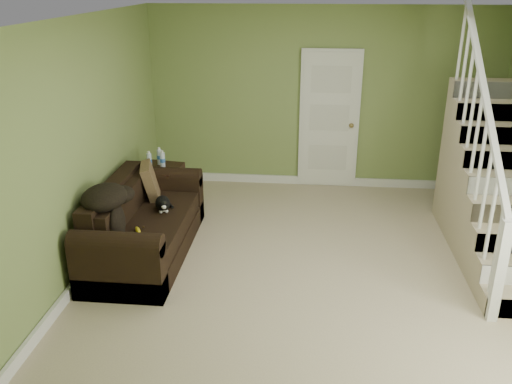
% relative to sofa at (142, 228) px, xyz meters
% --- Properties ---
extents(floor, '(5.00, 5.50, 0.01)m').
position_rel_sofa_xyz_m(floor, '(2.02, -0.32, -0.32)').
color(floor, tan).
rests_on(floor, ground).
extents(ceiling, '(5.00, 5.50, 0.01)m').
position_rel_sofa_xyz_m(ceiling, '(2.02, -0.32, 2.28)').
color(ceiling, white).
rests_on(ceiling, wall_back).
extents(wall_back, '(5.00, 0.04, 2.60)m').
position_rel_sofa_xyz_m(wall_back, '(2.02, 2.43, 0.98)').
color(wall_back, '#7A914E').
rests_on(wall_back, floor).
extents(wall_front, '(5.00, 0.04, 2.60)m').
position_rel_sofa_xyz_m(wall_front, '(2.02, -3.07, 0.98)').
color(wall_front, '#7A914E').
rests_on(wall_front, floor).
extents(wall_left, '(0.04, 5.50, 2.60)m').
position_rel_sofa_xyz_m(wall_left, '(-0.48, -0.32, 0.98)').
color(wall_left, '#7A914E').
rests_on(wall_left, floor).
extents(baseboard_back, '(5.00, 0.04, 0.12)m').
position_rel_sofa_xyz_m(baseboard_back, '(2.02, 2.40, -0.26)').
color(baseboard_back, white).
rests_on(baseboard_back, floor).
extents(baseboard_left, '(0.04, 5.50, 0.12)m').
position_rel_sofa_xyz_m(baseboard_left, '(-0.45, -0.32, -0.26)').
color(baseboard_left, white).
rests_on(baseboard_left, floor).
extents(door, '(0.86, 0.12, 2.02)m').
position_rel_sofa_xyz_m(door, '(2.12, 2.38, 0.69)').
color(door, white).
rests_on(door, floor).
extents(staircase, '(1.00, 2.51, 2.82)m').
position_rel_sofa_xyz_m(staircase, '(4.01, 0.64, 0.33)').
color(staircase, tan).
rests_on(staircase, floor).
extents(sofa, '(0.91, 2.10, 0.83)m').
position_rel_sofa_xyz_m(sofa, '(0.00, 0.00, 0.00)').
color(sofa, black).
rests_on(sofa, floor).
extents(side_table, '(0.62, 0.62, 0.88)m').
position_rel_sofa_xyz_m(side_table, '(-0.10, 1.12, 0.02)').
color(side_table, black).
rests_on(side_table, floor).
extents(cat, '(0.28, 0.44, 0.22)m').
position_rel_sofa_xyz_m(cat, '(0.19, 0.20, 0.22)').
color(cat, black).
rests_on(cat, sofa).
extents(banana, '(0.12, 0.18, 0.05)m').
position_rel_sofa_xyz_m(banana, '(0.08, -0.39, 0.16)').
color(banana, gold).
rests_on(banana, sofa).
extents(throw_pillow, '(0.33, 0.49, 0.47)m').
position_rel_sofa_xyz_m(throw_pillow, '(-0.05, 0.61, 0.31)').
color(throw_pillow, '#45321B').
rests_on(throw_pillow, sofa).
extents(throw_blanket, '(0.59, 0.69, 0.24)m').
position_rel_sofa_xyz_m(throw_blanket, '(-0.22, -0.44, 0.54)').
color(throw_blanket, black).
rests_on(throw_blanket, sofa).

